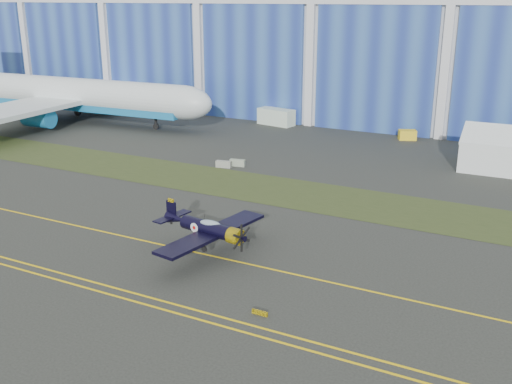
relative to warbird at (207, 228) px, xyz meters
The scene contains 13 objects.
ground 14.49m from the warbird, 159.55° to the left, with size 260.00×260.00×0.00m, color #323530.
grass_median 23.35m from the warbird, 125.16° to the left, with size 260.00×10.00×0.02m, color #475128.
hangar 78.92m from the warbird, 99.88° to the left, with size 220.00×45.70×30.00m.
taxiway_centreline 13.60m from the warbird, behind, with size 200.00×0.20×0.02m, color yellow.
edge_line_near 16.60m from the warbird, 144.56° to the right, with size 80.00×0.20×0.02m, color yellow.
edge_line_far 16.05m from the warbird, 147.51° to the right, with size 80.00×0.20×0.02m, color yellow.
guard_board_right 11.36m from the warbird, 39.11° to the right, with size 1.20×0.15×0.35m, color yellow.
warbird is the anchor object (origin of this frame).
jetliner 65.33m from the warbird, 143.40° to the left, with size 65.25×56.28×21.80m.
shipping_container 55.46m from the warbird, 109.56° to the left, with size 6.40×2.56×2.78m, color silver.
tug 51.60m from the warbird, 85.08° to the left, with size 2.61×1.63×1.52m, color yellow.
barrier_a 27.73m from the warbird, 117.64° to the left, with size 2.00×0.60×0.90m, color gray.
barrier_b 28.47m from the warbird, 114.01° to the left, with size 2.00×0.60×0.90m, color gray.
Camera 1 is at (38.88, -45.01, 21.21)m, focal length 42.00 mm.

